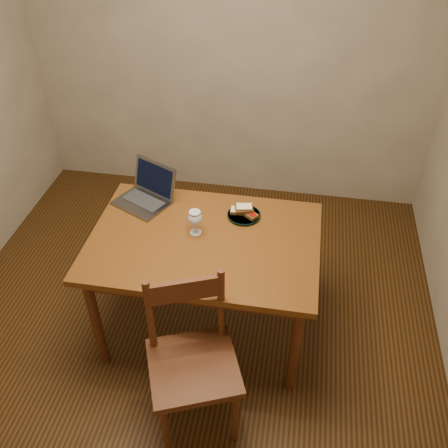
% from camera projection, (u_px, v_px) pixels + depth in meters
% --- Properties ---
extents(floor, '(3.20, 3.20, 0.02)m').
position_uv_depth(floor, '(190.00, 323.00, 3.30)').
color(floor, black).
rests_on(floor, ground).
extents(back_wall, '(3.20, 0.02, 2.60)m').
position_uv_depth(back_wall, '(231.00, 41.00, 3.70)').
color(back_wall, gray).
rests_on(back_wall, floor).
extents(table, '(1.30, 0.90, 0.74)m').
position_uv_depth(table, '(204.00, 250.00, 2.88)').
color(table, '#47230B').
rests_on(table, floor).
extents(chair, '(0.57, 0.55, 0.47)m').
position_uv_depth(chair, '(192.00, 356.00, 2.48)').
color(chair, '#38170B').
rests_on(chair, floor).
extents(plate, '(0.20, 0.20, 0.02)m').
position_uv_depth(plate, '(244.00, 215.00, 2.98)').
color(plate, black).
rests_on(plate, table).
extents(sandwich_cheese, '(0.10, 0.06, 0.03)m').
position_uv_depth(sandwich_cheese, '(239.00, 211.00, 2.97)').
color(sandwich_cheese, '#381E0C').
rests_on(sandwich_cheese, plate).
extents(sandwich_tomato, '(0.11, 0.10, 0.03)m').
position_uv_depth(sandwich_tomato, '(250.00, 214.00, 2.95)').
color(sandwich_tomato, '#381E0C').
rests_on(sandwich_tomato, plate).
extents(sandwich_top, '(0.12, 0.09, 0.03)m').
position_uv_depth(sandwich_top, '(244.00, 209.00, 2.95)').
color(sandwich_top, '#381E0C').
rests_on(sandwich_top, plate).
extents(milk_glass, '(0.08, 0.08, 0.16)m').
position_uv_depth(milk_glass, '(195.00, 222.00, 2.81)').
color(milk_glass, white).
rests_on(milk_glass, table).
extents(laptop, '(0.41, 0.40, 0.23)m').
position_uv_depth(laptop, '(147.00, 191.00, 3.08)').
color(laptop, slate).
rests_on(laptop, table).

